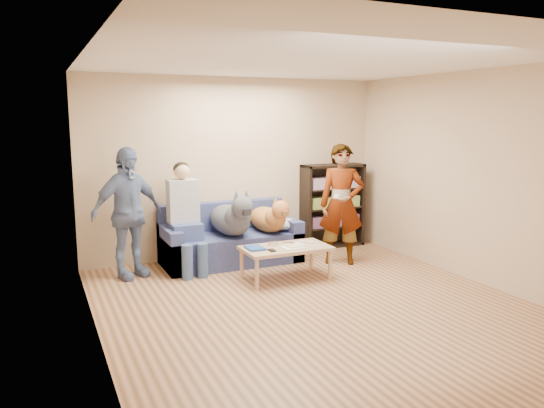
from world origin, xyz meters
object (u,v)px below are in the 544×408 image
dog_gray (232,218)px  bookshelf (332,204)px  person_standing_left (127,213)px  notebook_blue (255,248)px  dog_tan (270,218)px  coffee_table (286,250)px  person_standing_right (342,204)px  person_seated (185,213)px  sofa (230,242)px  camera_silver (273,244)px

dog_gray → bookshelf: 1.88m
person_standing_left → notebook_blue: 1.68m
dog_tan → person_standing_left: bearing=178.2°
person_standing_left → coffee_table: bearing=-49.2°
bookshelf → dog_tan: bearing=-161.0°
person_standing_left → bookshelf: (3.22, 0.38, -0.16)m
person_standing_right → bookshelf: 1.02m
person_standing_right → person_seated: (-2.07, 0.56, -0.06)m
sofa → dog_tan: dog_tan is taller
camera_silver → sofa: bearing=105.3°
person_standing_right → person_seated: person_standing_right is taller
camera_silver → dog_tan: 0.79m
camera_silver → bookshelf: (1.55, 1.16, 0.23)m
person_seated → dog_gray: (0.63, -0.06, -0.10)m
person_standing_right → bookshelf: bearing=94.0°
sofa → bookshelf: size_ratio=1.46×
person_seated → dog_gray: size_ratio=1.15×
dog_tan → bookshelf: bookshelf is taller
person_standing_left → dog_gray: person_standing_left is taller
notebook_blue → person_standing_right: bearing=12.2°
sofa → dog_tan: 0.66m
person_seated → dog_gray: 0.65m
person_standing_right → dog_tan: size_ratio=1.44×
notebook_blue → dog_gray: (-0.00, 0.81, 0.24)m
person_standing_right → dog_tan: 1.02m
dog_tan → coffee_table: bearing=-100.1°
person_standing_left → coffee_table: (1.79, -0.90, -0.46)m
person_standing_right → notebook_blue: person_standing_right is taller
notebook_blue → dog_tan: (0.55, 0.79, 0.20)m
person_seated → person_standing_left: bearing=-178.6°
notebook_blue → dog_tan: 0.98m
person_standing_left → dog_gray: size_ratio=1.31×
person_standing_left → bookshelf: bearing=-15.7°
notebook_blue → person_standing_left: bearing=148.4°
sofa → dog_gray: size_ratio=1.49×
dog_gray → dog_tan: dog_gray is taller
dog_gray → person_seated: bearing=174.4°
person_seated → coffee_table: (1.04, -0.92, -0.40)m
notebook_blue → coffee_table: notebook_blue is taller
camera_silver → sofa: (-0.25, 0.93, -0.16)m
coffee_table → sofa: bearing=109.6°
bookshelf → person_standing_right: bearing=-113.4°
camera_silver → dog_gray: size_ratio=0.09×
notebook_blue → sofa: size_ratio=0.14×
person_standing_left → dog_tan: 1.95m
camera_silver → dog_tan: size_ratio=0.10×
camera_silver → dog_gray: bearing=111.0°
dog_gray → dog_tan: bearing=-1.7°
sofa → person_seated: 0.84m
person_standing_left → coffee_table: 2.06m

